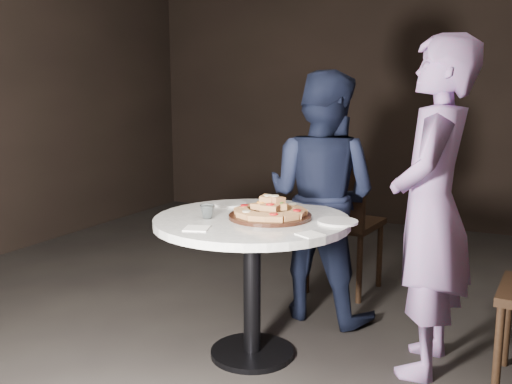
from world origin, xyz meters
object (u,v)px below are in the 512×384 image
serving_board (270,216)px  diner_navy (321,197)px  table (252,244)px  chair_far (339,215)px  focaccia_pile (270,209)px  water_glass (207,212)px  diner_teal (431,209)px

serving_board → diner_navy: 0.70m
table → serving_board: size_ratio=2.81×
table → chair_far: chair_far is taller
table → focaccia_pile: focaccia_pile is taller
diner_navy → water_glass: bearing=75.9°
water_glass → focaccia_pile: bearing=27.7°
chair_far → focaccia_pile: bearing=94.3°
table → water_glass: water_glass is taller
focaccia_pile → chair_far: (0.03, 1.12, -0.26)m
water_glass → diner_teal: 1.16m
diner_navy → diner_teal: size_ratio=0.91×
diner_teal → serving_board: bearing=-73.7°
diner_navy → diner_teal: diner_teal is taller
water_glass → diner_teal: size_ratio=0.05×
table → serving_board: bearing=17.0°
table → chair_far: bearing=83.9°
diner_navy → chair_far: bearing=-81.1°
water_glass → diner_navy: bearing=68.4°
serving_board → table: bearing=-163.0°
chair_far → diner_teal: size_ratio=0.58×
serving_board → water_glass: bearing=-152.8°
diner_navy → table: bearing=87.0°
water_glass → diner_teal: (1.08, 0.40, 0.04)m
chair_far → serving_board: bearing=94.3°
water_glass → diner_navy: (0.34, 0.85, -0.04)m
serving_board → focaccia_pile: (-0.00, 0.00, 0.04)m
diner_teal → water_glass: bearing=-70.9°
water_glass → table: bearing=31.5°
chair_far → diner_navy: (0.01, -0.42, 0.21)m
table → diner_teal: bearing=17.6°
diner_navy → serving_board: bearing=94.2°
focaccia_pile → water_glass: focaccia_pile is taller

